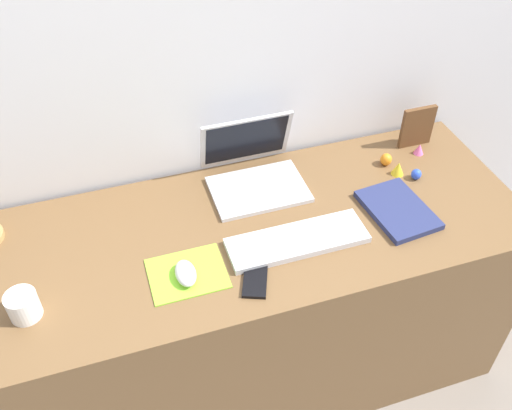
{
  "coord_description": "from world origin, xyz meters",
  "views": [
    {
      "loc": [
        -0.33,
        -1.14,
        1.93
      ],
      "look_at": [
        0.04,
        0.0,
        0.83
      ],
      "focal_mm": 39.62,
      "sensor_mm": 36.0,
      "label": 1
    }
  ],
  "objects_px": {
    "coffee_mug": "(23,306)",
    "toy_figurine_orange": "(386,159)",
    "notebook_pad": "(398,210)",
    "toy_figurine_yellow": "(398,168)",
    "picture_frame": "(417,127)",
    "mouse": "(186,273)",
    "cell_phone": "(255,279)",
    "toy_figurine_pink": "(419,149)",
    "keyboard": "(297,240)",
    "toy_figurine_blue": "(416,174)",
    "laptop": "(253,167)"
  },
  "relations": [
    {
      "from": "picture_frame",
      "to": "toy_figurine_orange",
      "type": "relative_size",
      "value": 3.49
    },
    {
      "from": "keyboard",
      "to": "cell_phone",
      "type": "bearing_deg",
      "value": -148.97
    },
    {
      "from": "mouse",
      "to": "toy_figurine_yellow",
      "type": "bearing_deg",
      "value": 16.2
    },
    {
      "from": "picture_frame",
      "to": "toy_figurine_pink",
      "type": "xyz_separation_m",
      "value": [
        -0.01,
        -0.05,
        -0.06
      ]
    },
    {
      "from": "laptop",
      "to": "picture_frame",
      "type": "distance_m",
      "value": 0.6
    },
    {
      "from": "cell_phone",
      "to": "toy_figurine_yellow",
      "type": "bearing_deg",
      "value": 47.75
    },
    {
      "from": "coffee_mug",
      "to": "notebook_pad",
      "type": "bearing_deg",
      "value": 2.52
    },
    {
      "from": "toy_figurine_orange",
      "to": "toy_figurine_pink",
      "type": "bearing_deg",
      "value": 8.19
    },
    {
      "from": "cell_phone",
      "to": "notebook_pad",
      "type": "height_order",
      "value": "notebook_pad"
    },
    {
      "from": "toy_figurine_orange",
      "to": "toy_figurine_pink",
      "type": "distance_m",
      "value": 0.14
    },
    {
      "from": "mouse",
      "to": "toy_figurine_blue",
      "type": "bearing_deg",
      "value": 12.66
    },
    {
      "from": "coffee_mug",
      "to": "keyboard",
      "type": "bearing_deg",
      "value": 1.68
    },
    {
      "from": "coffee_mug",
      "to": "toy_figurine_yellow",
      "type": "distance_m",
      "value": 1.2
    },
    {
      "from": "keyboard",
      "to": "picture_frame",
      "type": "distance_m",
      "value": 0.65
    },
    {
      "from": "mouse",
      "to": "toy_figurine_yellow",
      "type": "xyz_separation_m",
      "value": [
        0.77,
        0.22,
        0.0
      ]
    },
    {
      "from": "notebook_pad",
      "to": "toy_figurine_pink",
      "type": "distance_m",
      "value": 0.32
    },
    {
      "from": "toy_figurine_yellow",
      "to": "toy_figurine_blue",
      "type": "xyz_separation_m",
      "value": [
        0.05,
        -0.04,
        -0.0
      ]
    },
    {
      "from": "toy_figurine_yellow",
      "to": "toy_figurine_pink",
      "type": "bearing_deg",
      "value": 31.84
    },
    {
      "from": "coffee_mug",
      "to": "toy_figurine_blue",
      "type": "relative_size",
      "value": 2.21
    },
    {
      "from": "mouse",
      "to": "coffee_mug",
      "type": "height_order",
      "value": "coffee_mug"
    },
    {
      "from": "keyboard",
      "to": "cell_phone",
      "type": "relative_size",
      "value": 3.2
    },
    {
      "from": "toy_figurine_blue",
      "to": "toy_figurine_pink",
      "type": "distance_m",
      "value": 0.14
    },
    {
      "from": "toy_figurine_orange",
      "to": "toy_figurine_pink",
      "type": "height_order",
      "value": "toy_figurine_orange"
    },
    {
      "from": "toy_figurine_blue",
      "to": "toy_figurine_pink",
      "type": "height_order",
      "value": "toy_figurine_pink"
    },
    {
      "from": "coffee_mug",
      "to": "toy_figurine_yellow",
      "type": "height_order",
      "value": "coffee_mug"
    },
    {
      "from": "mouse",
      "to": "toy_figurine_orange",
      "type": "xyz_separation_m",
      "value": [
        0.75,
        0.28,
        0.0
      ]
    },
    {
      "from": "toy_figurine_pink",
      "to": "keyboard",
      "type": "bearing_deg",
      "value": -154.07
    },
    {
      "from": "toy_figurine_blue",
      "to": "cell_phone",
      "type": "bearing_deg",
      "value": -158.67
    },
    {
      "from": "notebook_pad",
      "to": "toy_figurine_yellow",
      "type": "bearing_deg",
      "value": 56.12
    },
    {
      "from": "picture_frame",
      "to": "toy_figurine_blue",
      "type": "height_order",
      "value": "picture_frame"
    },
    {
      "from": "keyboard",
      "to": "toy_figurine_orange",
      "type": "relative_size",
      "value": 9.55
    },
    {
      "from": "cell_phone",
      "to": "toy_figurine_yellow",
      "type": "xyz_separation_m",
      "value": [
        0.59,
        0.29,
        0.02
      ]
    },
    {
      "from": "cell_phone",
      "to": "picture_frame",
      "type": "height_order",
      "value": "picture_frame"
    },
    {
      "from": "keyboard",
      "to": "picture_frame",
      "type": "relative_size",
      "value": 2.73
    },
    {
      "from": "mouse",
      "to": "toy_figurine_orange",
      "type": "relative_size",
      "value": 2.24
    },
    {
      "from": "cell_phone",
      "to": "toy_figurine_orange",
      "type": "xyz_separation_m",
      "value": [
        0.58,
        0.35,
        0.02
      ]
    },
    {
      "from": "keyboard",
      "to": "toy_figurine_pink",
      "type": "relative_size",
      "value": 10.76
    },
    {
      "from": "keyboard",
      "to": "toy_figurine_yellow",
      "type": "height_order",
      "value": "toy_figurine_yellow"
    },
    {
      "from": "toy_figurine_yellow",
      "to": "toy_figurine_orange",
      "type": "relative_size",
      "value": 1.08
    },
    {
      "from": "toy_figurine_yellow",
      "to": "toy_figurine_pink",
      "type": "xyz_separation_m",
      "value": [
        0.12,
        0.08,
        -0.0
      ]
    },
    {
      "from": "cell_phone",
      "to": "notebook_pad",
      "type": "bearing_deg",
      "value": 35.41
    },
    {
      "from": "toy_figurine_yellow",
      "to": "notebook_pad",
      "type": "bearing_deg",
      "value": -118.35
    },
    {
      "from": "picture_frame",
      "to": "toy_figurine_orange",
      "type": "height_order",
      "value": "picture_frame"
    },
    {
      "from": "mouse",
      "to": "coffee_mug",
      "type": "distance_m",
      "value": 0.42
    },
    {
      "from": "coffee_mug",
      "to": "toy_figurine_orange",
      "type": "height_order",
      "value": "coffee_mug"
    },
    {
      "from": "laptop",
      "to": "toy_figurine_pink",
      "type": "distance_m",
      "value": 0.59
    },
    {
      "from": "cell_phone",
      "to": "coffee_mug",
      "type": "bearing_deg",
      "value": -165.39
    },
    {
      "from": "toy_figurine_orange",
      "to": "toy_figurine_yellow",
      "type": "bearing_deg",
      "value": -76.5
    },
    {
      "from": "mouse",
      "to": "keyboard",
      "type": "bearing_deg",
      "value": 5.17
    },
    {
      "from": "keyboard",
      "to": "toy_figurine_yellow",
      "type": "xyz_separation_m",
      "value": [
        0.43,
        0.19,
        0.01
      ]
    }
  ]
}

